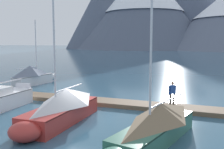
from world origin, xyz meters
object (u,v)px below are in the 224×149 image
(sailboat_mid_dock_port, at_px, (61,107))
(person_on_dock, at_px, (172,92))
(sailboat_mid_dock_starboard, at_px, (153,127))
(sailboat_nearest_berth, at_px, (34,75))

(sailboat_mid_dock_port, bearing_deg, person_on_dock, 40.00)
(sailboat_mid_dock_port, bearing_deg, sailboat_mid_dock_starboard, -15.02)
(sailboat_mid_dock_starboard, distance_m, person_on_dock, 6.35)
(sailboat_mid_dock_port, relative_size, sailboat_mid_dock_starboard, 1.17)
(sailboat_nearest_berth, distance_m, sailboat_mid_dock_port, 15.09)
(sailboat_mid_dock_starboard, bearing_deg, person_on_dock, 88.43)
(sailboat_mid_dock_port, relative_size, person_on_dock, 5.41)
(person_on_dock, bearing_deg, sailboat_mid_dock_port, -140.00)
(sailboat_nearest_berth, bearing_deg, sailboat_mid_dock_starboard, -39.95)
(sailboat_mid_dock_port, distance_m, person_on_dock, 7.53)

